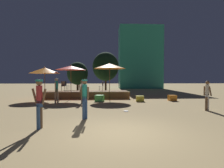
{
  "coord_description": "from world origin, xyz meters",
  "views": [
    {
      "loc": [
        -0.53,
        -5.79,
        1.82
      ],
      "look_at": [
        0.0,
        6.36,
        1.45
      ],
      "focal_mm": 28.0,
      "sensor_mm": 36.0,
      "label": 1
    }
  ],
  "objects_px": {
    "patio_umbrella_0": "(110,66)",
    "cube_seat_0": "(172,98)",
    "person_0": "(85,96)",
    "bistro_chair_0": "(63,85)",
    "person_3": "(57,89)",
    "cube_seat_2": "(140,99)",
    "background_tree_1": "(78,74)",
    "frisbee_disc": "(126,111)",
    "patio_umbrella_2": "(71,68)",
    "background_tree_0": "(106,67)",
    "bistro_chair_3": "(102,85)",
    "person_2": "(82,91)",
    "person_4": "(207,94)",
    "bistro_chair_1": "(66,85)",
    "bistro_chair_2": "(84,85)",
    "patio_umbrella_1": "(45,70)",
    "cube_seat_1": "(100,98)",
    "person_1": "(39,100)"
  },
  "relations": [
    {
      "from": "cube_seat_1",
      "to": "bistro_chair_2",
      "type": "distance_m",
      "value": 3.63
    },
    {
      "from": "person_2",
      "to": "background_tree_1",
      "type": "relative_size",
      "value": 0.43
    },
    {
      "from": "frisbee_disc",
      "to": "person_3",
      "type": "bearing_deg",
      "value": 144.26
    },
    {
      "from": "patio_umbrella_2",
      "to": "background_tree_0",
      "type": "bearing_deg",
      "value": 72.77
    },
    {
      "from": "cube_seat_1",
      "to": "person_2",
      "type": "bearing_deg",
      "value": -141.11
    },
    {
      "from": "cube_seat_0",
      "to": "background_tree_1",
      "type": "height_order",
      "value": "background_tree_1"
    },
    {
      "from": "person_3",
      "to": "background_tree_0",
      "type": "xyz_separation_m",
      "value": [
        3.71,
        12.59,
        2.54
      ]
    },
    {
      "from": "patio_umbrella_2",
      "to": "bistro_chair_2",
      "type": "height_order",
      "value": "patio_umbrella_2"
    },
    {
      "from": "bistro_chair_3",
      "to": "person_3",
      "type": "bearing_deg",
      "value": -32.0
    },
    {
      "from": "bistro_chair_2",
      "to": "frisbee_disc",
      "type": "bearing_deg",
      "value": -29.5
    },
    {
      "from": "cube_seat_2",
      "to": "background_tree_1",
      "type": "distance_m",
      "value": 11.0
    },
    {
      "from": "bistro_chair_0",
      "to": "background_tree_1",
      "type": "relative_size",
      "value": 0.23
    },
    {
      "from": "background_tree_1",
      "to": "patio_umbrella_2",
      "type": "bearing_deg",
      "value": -85.96
    },
    {
      "from": "patio_umbrella_2",
      "to": "background_tree_1",
      "type": "relative_size",
      "value": 0.77
    },
    {
      "from": "person_4",
      "to": "patio_umbrella_1",
      "type": "bearing_deg",
      "value": 120.9
    },
    {
      "from": "cube_seat_0",
      "to": "person_3",
      "type": "xyz_separation_m",
      "value": [
        -9.12,
        -1.16,
        0.82
      ]
    },
    {
      "from": "patio_umbrella_1",
      "to": "person_4",
      "type": "height_order",
      "value": "patio_umbrella_1"
    },
    {
      "from": "patio_umbrella_0",
      "to": "cube_seat_0",
      "type": "xyz_separation_m",
      "value": [
        5.13,
        -1.43,
        -2.72
      ]
    },
    {
      "from": "person_2",
      "to": "person_3",
      "type": "distance_m",
      "value": 1.87
    },
    {
      "from": "cube_seat_1",
      "to": "cube_seat_2",
      "type": "distance_m",
      "value": 3.25
    },
    {
      "from": "patio_umbrella_2",
      "to": "bistro_chair_3",
      "type": "distance_m",
      "value": 3.27
    },
    {
      "from": "person_4",
      "to": "bistro_chair_1",
      "type": "bearing_deg",
      "value": 110.23
    },
    {
      "from": "person_1",
      "to": "person_3",
      "type": "distance_m",
      "value": 6.67
    },
    {
      "from": "cube_seat_0",
      "to": "person_0",
      "type": "bearing_deg",
      "value": -135.96
    },
    {
      "from": "person_3",
      "to": "patio_umbrella_0",
      "type": "bearing_deg",
      "value": 43.68
    },
    {
      "from": "patio_umbrella_1",
      "to": "bistro_chair_1",
      "type": "distance_m",
      "value": 2.68
    },
    {
      "from": "bistro_chair_3",
      "to": "cube_seat_0",
      "type": "bearing_deg",
      "value": 80.01
    },
    {
      "from": "cube_seat_2",
      "to": "background_tree_1",
      "type": "bearing_deg",
      "value": 125.86
    },
    {
      "from": "patio_umbrella_0",
      "to": "bistro_chair_3",
      "type": "distance_m",
      "value": 2.05
    },
    {
      "from": "cube_seat_0",
      "to": "background_tree_0",
      "type": "bearing_deg",
      "value": 115.31
    },
    {
      "from": "person_0",
      "to": "bistro_chair_0",
      "type": "height_order",
      "value": "person_0"
    },
    {
      "from": "person_3",
      "to": "background_tree_1",
      "type": "xyz_separation_m",
      "value": [
        0.07,
        9.65,
        1.43
      ]
    },
    {
      "from": "bistro_chair_1",
      "to": "bistro_chair_2",
      "type": "relative_size",
      "value": 1.0
    },
    {
      "from": "bistro_chair_1",
      "to": "frisbee_disc",
      "type": "height_order",
      "value": "bistro_chair_1"
    },
    {
      "from": "person_3",
      "to": "bistro_chair_0",
      "type": "height_order",
      "value": "person_3"
    },
    {
      "from": "bistro_chair_2",
      "to": "patio_umbrella_1",
      "type": "bearing_deg",
      "value": -116.82
    },
    {
      "from": "patio_umbrella_0",
      "to": "cube_seat_2",
      "type": "bearing_deg",
      "value": -34.67
    },
    {
      "from": "patio_umbrella_1",
      "to": "person_1",
      "type": "bearing_deg",
      "value": -72.54
    },
    {
      "from": "person_1",
      "to": "bistro_chair_1",
      "type": "height_order",
      "value": "person_1"
    },
    {
      "from": "bistro_chair_3",
      "to": "person_2",
      "type": "bearing_deg",
      "value": -11.19
    },
    {
      "from": "person_2",
      "to": "person_4",
      "type": "relative_size",
      "value": 1.0
    },
    {
      "from": "cube_seat_2",
      "to": "background_tree_0",
      "type": "bearing_deg",
      "value": 102.89
    },
    {
      "from": "bistro_chair_1",
      "to": "background_tree_1",
      "type": "height_order",
      "value": "background_tree_1"
    },
    {
      "from": "bistro_chair_2",
      "to": "bistro_chair_3",
      "type": "xyz_separation_m",
      "value": [
        1.79,
        -0.71,
        0.0
      ]
    },
    {
      "from": "person_3",
      "to": "cube_seat_2",
      "type": "bearing_deg",
      "value": 18.97
    },
    {
      "from": "patio_umbrella_1",
      "to": "bistro_chair_0",
      "type": "height_order",
      "value": "patio_umbrella_1"
    },
    {
      "from": "person_0",
      "to": "person_1",
      "type": "distance_m",
      "value": 2.07
    },
    {
      "from": "person_1",
      "to": "person_4",
      "type": "height_order",
      "value": "person_1"
    },
    {
      "from": "bistro_chair_3",
      "to": "background_tree_1",
      "type": "xyz_separation_m",
      "value": [
        -3.22,
        6.19,
        1.26
      ]
    },
    {
      "from": "cube_seat_1",
      "to": "person_1",
      "type": "distance_m",
      "value": 7.93
    }
  ]
}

